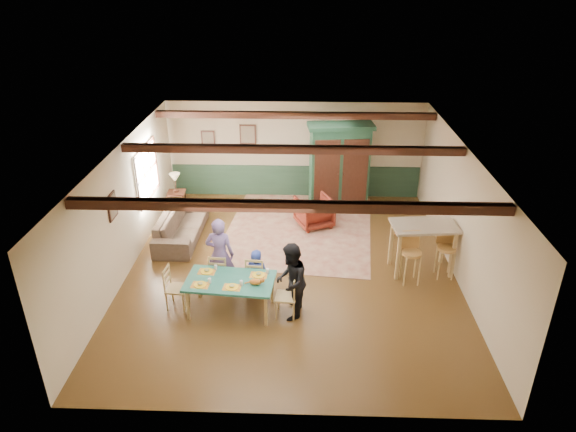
{
  "coord_description": "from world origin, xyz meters",
  "views": [
    {
      "loc": [
        0.26,
        -9.5,
        6.0
      ],
      "look_at": [
        -0.08,
        0.3,
        1.15
      ],
      "focal_mm": 32.0,
      "sensor_mm": 36.0,
      "label": 1
    }
  ],
  "objects_px": {
    "cat": "(255,281)",
    "sofa": "(181,226)",
    "armoire": "(339,168)",
    "dining_chair_far_left": "(220,272)",
    "table_lamp": "(175,183)",
    "bar_stool_right": "(446,254)",
    "dining_table": "(231,296)",
    "dining_chair_end_left": "(177,288)",
    "person_man": "(220,254)",
    "armchair": "(314,212)",
    "dining_chair_end_right": "(286,296)",
    "person_woman": "(291,281)",
    "dining_chair_far_right": "(256,274)",
    "end_table": "(177,202)",
    "person_child": "(257,271)",
    "counter_table": "(422,248)",
    "bar_stool_left": "(411,259)"
  },
  "relations": [
    {
      "from": "person_child",
      "to": "cat",
      "type": "xyz_separation_m",
      "value": [
        0.06,
        -0.83,
        0.31
      ]
    },
    {
      "from": "person_woman",
      "to": "sofa",
      "type": "distance_m",
      "value": 4.04
    },
    {
      "from": "armchair",
      "to": "sofa",
      "type": "relative_size",
      "value": 0.37
    },
    {
      "from": "dining_chair_end_right",
      "to": "armoire",
      "type": "xyz_separation_m",
      "value": [
        1.22,
        4.74,
        0.74
      ]
    },
    {
      "from": "dining_chair_far_right",
      "to": "bar_stool_left",
      "type": "bearing_deg",
      "value": -166.03
    },
    {
      "from": "cat",
      "to": "sofa",
      "type": "height_order",
      "value": "cat"
    },
    {
      "from": "dining_chair_end_left",
      "to": "person_child",
      "type": "distance_m",
      "value": 1.6
    },
    {
      "from": "dining_table",
      "to": "cat",
      "type": "height_order",
      "value": "cat"
    },
    {
      "from": "armchair",
      "to": "table_lamp",
      "type": "distance_m",
      "value": 3.73
    },
    {
      "from": "dining_chair_far_right",
      "to": "cat",
      "type": "height_order",
      "value": "dining_chair_far_right"
    },
    {
      "from": "dining_chair_end_right",
      "to": "person_woman",
      "type": "relative_size",
      "value": 0.58
    },
    {
      "from": "armoire",
      "to": "armchair",
      "type": "relative_size",
      "value": 2.82
    },
    {
      "from": "person_man",
      "to": "bar_stool_left",
      "type": "relative_size",
      "value": 1.41
    },
    {
      "from": "armoire",
      "to": "table_lamp",
      "type": "relative_size",
      "value": 4.56
    },
    {
      "from": "dining_chair_far_left",
      "to": "counter_table",
      "type": "relative_size",
      "value": 0.65
    },
    {
      "from": "end_table",
      "to": "counter_table",
      "type": "xyz_separation_m",
      "value": [
        5.9,
        -2.76,
        0.28
      ]
    },
    {
      "from": "dining_chair_end_right",
      "to": "person_man",
      "type": "bearing_deg",
      "value": -117.3
    },
    {
      "from": "counter_table",
      "to": "bar_stool_right",
      "type": "height_order",
      "value": "counter_table"
    },
    {
      "from": "armoire",
      "to": "counter_table",
      "type": "bearing_deg",
      "value": -68.8
    },
    {
      "from": "dining_chair_end_right",
      "to": "table_lamp",
      "type": "distance_m",
      "value": 5.4
    },
    {
      "from": "table_lamp",
      "to": "bar_stool_right",
      "type": "xyz_separation_m",
      "value": [
        6.36,
        -2.97,
        -0.27
      ]
    },
    {
      "from": "dining_table",
      "to": "person_man",
      "type": "relative_size",
      "value": 1.04
    },
    {
      "from": "dining_chair_far_right",
      "to": "person_woman",
      "type": "xyz_separation_m",
      "value": [
        0.72,
        -0.73,
        0.32
      ]
    },
    {
      "from": "sofa",
      "to": "dining_chair_end_left",
      "type": "bearing_deg",
      "value": -168.16
    },
    {
      "from": "dining_chair_far_left",
      "to": "table_lamp",
      "type": "height_order",
      "value": "table_lamp"
    },
    {
      "from": "person_man",
      "to": "bar_stool_right",
      "type": "bearing_deg",
      "value": -167.59
    },
    {
      "from": "cat",
      "to": "end_table",
      "type": "xyz_separation_m",
      "value": [
        -2.52,
        4.46,
        -0.49
      ]
    },
    {
      "from": "dining_chair_far_right",
      "to": "person_child",
      "type": "distance_m",
      "value": 0.08
    },
    {
      "from": "dining_chair_far_left",
      "to": "person_man",
      "type": "bearing_deg",
      "value": -90.0
    },
    {
      "from": "armchair",
      "to": "dining_chair_far_left",
      "type": "bearing_deg",
      "value": 33.09
    },
    {
      "from": "sofa",
      "to": "table_lamp",
      "type": "distance_m",
      "value": 1.61
    },
    {
      "from": "person_child",
      "to": "dining_chair_end_right",
      "type": "bearing_deg",
      "value": 133.15
    },
    {
      "from": "dining_table",
      "to": "bar_stool_right",
      "type": "distance_m",
      "value": 4.55
    },
    {
      "from": "dining_chair_far_left",
      "to": "cat",
      "type": "distance_m",
      "value": 1.2
    },
    {
      "from": "person_woman",
      "to": "armoire",
      "type": "xyz_separation_m",
      "value": [
        1.12,
        4.75,
        0.42
      ]
    },
    {
      "from": "armoire",
      "to": "end_table",
      "type": "distance_m",
      "value": 4.39
    },
    {
      "from": "counter_table",
      "to": "person_child",
      "type": "bearing_deg",
      "value": -165.81
    },
    {
      "from": "dining_chair_far_left",
      "to": "armchair",
      "type": "relative_size",
      "value": 1.04
    },
    {
      "from": "dining_chair_far_right",
      "to": "end_table",
      "type": "bearing_deg",
      "value": -51.37
    },
    {
      "from": "dining_table",
      "to": "dining_chair_far_left",
      "type": "distance_m",
      "value": 0.76
    },
    {
      "from": "dining_table",
      "to": "sofa",
      "type": "height_order",
      "value": "dining_table"
    },
    {
      "from": "dining_chair_end_left",
      "to": "table_lamp",
      "type": "distance_m",
      "value": 4.36
    },
    {
      "from": "end_table",
      "to": "bar_stool_right",
      "type": "relative_size",
      "value": 0.51
    },
    {
      "from": "end_table",
      "to": "bar_stool_left",
      "type": "height_order",
      "value": "bar_stool_left"
    },
    {
      "from": "armoire",
      "to": "bar_stool_left",
      "type": "height_order",
      "value": "armoire"
    },
    {
      "from": "dining_chair_far_left",
      "to": "dining_chair_end_left",
      "type": "xyz_separation_m",
      "value": [
        -0.74,
        -0.59,
        0.0
      ]
    },
    {
      "from": "cat",
      "to": "bar_stool_right",
      "type": "bearing_deg",
      "value": 26.33
    },
    {
      "from": "armoire",
      "to": "dining_chair_far_left",
      "type": "bearing_deg",
      "value": -129.42
    },
    {
      "from": "cat",
      "to": "table_lamp",
      "type": "distance_m",
      "value": 5.12
    },
    {
      "from": "dining_chair_end_left",
      "to": "person_man",
      "type": "height_order",
      "value": "person_man"
    }
  ]
}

